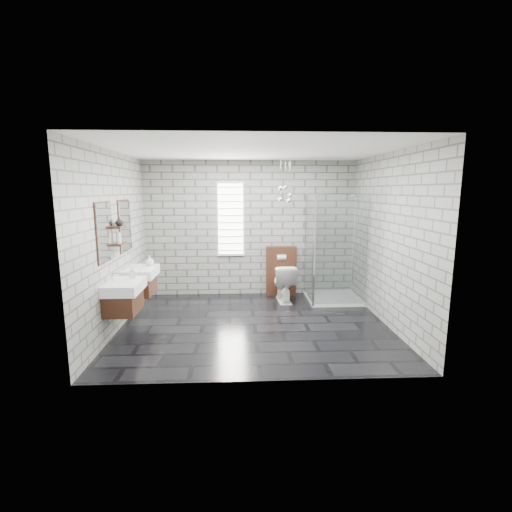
{
  "coord_description": "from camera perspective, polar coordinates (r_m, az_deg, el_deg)",
  "views": [
    {
      "loc": [
        -0.24,
        -5.65,
        2.12
      ],
      "look_at": [
        0.04,
        0.35,
        1.05
      ],
      "focal_mm": 26.0,
      "sensor_mm": 36.0,
      "label": 1
    }
  ],
  "objects": [
    {
      "name": "shelf_lower",
      "position": [
        5.94,
        -20.23,
        1.72
      ],
      "size": [
        0.14,
        0.3,
        0.03
      ],
      "primitive_type": "cube",
      "color": "#432314",
      "rests_on": "wall_left"
    },
    {
      "name": "wall_back",
      "position": [
        7.51,
        -0.85,
        4.21
      ],
      "size": [
        4.2,
        0.02,
        2.7
      ],
      "primitive_type": "cube",
      "color": "gray",
      "rests_on": "floor"
    },
    {
      "name": "flush_plate",
      "position": [
        7.42,
        3.99,
        -0.18
      ],
      "size": [
        0.18,
        0.01,
        0.12
      ],
      "primitive_type": "cube",
      "color": "silver",
      "rests_on": "cistern_panel"
    },
    {
      "name": "pendant_cluster",
      "position": [
        7.07,
        4.48,
        9.57
      ],
      "size": [
        0.29,
        0.24,
        0.81
      ],
      "color": "silver",
      "rests_on": "ceiling"
    },
    {
      "name": "shelf_upper",
      "position": [
        5.91,
        -20.38,
        4.22
      ],
      "size": [
        0.14,
        0.3,
        0.03
      ],
      "primitive_type": "cube",
      "color": "#432314",
      "rests_on": "wall_left"
    },
    {
      "name": "ceiling",
      "position": [
        5.69,
        -0.27,
        16.05
      ],
      "size": [
        4.2,
        3.6,
        0.02
      ],
      "primitive_type": "cube",
      "color": "white",
      "rests_on": "wall_back"
    },
    {
      "name": "soap_bottle_b",
      "position": [
        6.55,
        -16.05,
        -0.71
      ],
      "size": [
        0.16,
        0.16,
        0.17
      ],
      "primitive_type": "imported",
      "rotation": [
        0.0,
        0.0,
        0.24
      ],
      "color": "#B2B2B2",
      "rests_on": "vanity_right"
    },
    {
      "name": "toilet",
      "position": [
        7.17,
        4.27,
        -4.12
      ],
      "size": [
        0.44,
        0.73,
        0.72
      ],
      "primitive_type": "imported",
      "rotation": [
        0.0,
        0.0,
        3.2
      ],
      "color": "white",
      "rests_on": "floor"
    },
    {
      "name": "wall_left",
      "position": [
        6.0,
        -20.83,
        2.06
      ],
      "size": [
        0.02,
        3.6,
        2.7
      ],
      "primitive_type": "cube",
      "color": "gray",
      "rests_on": "floor"
    },
    {
      "name": "soap_bottle_a",
      "position": [
        5.7,
        -18.5,
        -2.44
      ],
      "size": [
        0.1,
        0.1,
        0.17
      ],
      "primitive_type": "imported",
      "rotation": [
        0.0,
        0.0,
        0.38
      ],
      "color": "#B2B2B2",
      "rests_on": "vanity_left"
    },
    {
      "name": "window",
      "position": [
        7.46,
        -3.94,
        5.69
      ],
      "size": [
        0.56,
        0.05,
        1.48
      ],
      "color": "white",
      "rests_on": "wall_back"
    },
    {
      "name": "vanity_left",
      "position": [
        5.59,
        -20.0,
        -4.63
      ],
      "size": [
        0.47,
        0.7,
        1.57
      ],
      "color": "#432314",
      "rests_on": "wall_left"
    },
    {
      "name": "shower_enclosure",
      "position": [
        7.24,
        11.31,
        -3.01
      ],
      "size": [
        1.0,
        1.0,
        2.03
      ],
      "color": "white",
      "rests_on": "floor"
    },
    {
      "name": "soap_bottle_c",
      "position": [
        5.85,
        -20.42,
        2.81
      ],
      "size": [
        0.11,
        0.11,
        0.22
      ],
      "primitive_type": "imported",
      "rotation": [
        0.0,
        0.0,
        0.39
      ],
      "color": "#B2B2B2",
      "rests_on": "shelf_lower"
    },
    {
      "name": "wall_front",
      "position": [
        3.93,
        0.88,
        -1.21
      ],
      "size": [
        4.2,
        0.02,
        2.7
      ],
      "primitive_type": "cube",
      "color": "gray",
      "rests_on": "floor"
    },
    {
      "name": "cistern_panel",
      "position": [
        7.58,
        3.87,
        -2.27
      ],
      "size": [
        0.6,
        0.2,
        1.0
      ],
      "primitive_type": "cube",
      "color": "#432314",
      "rests_on": "floor"
    },
    {
      "name": "wall_right",
      "position": [
        6.17,
        19.73,
        2.33
      ],
      "size": [
        0.02,
        3.6,
        2.7
      ],
      "primitive_type": "cube",
      "color": "gray",
      "rests_on": "floor"
    },
    {
      "name": "vanity_right",
      "position": [
        6.47,
        -17.59,
        -2.56
      ],
      "size": [
        0.47,
        0.7,
        1.57
      ],
      "color": "#432314",
      "rests_on": "wall_left"
    },
    {
      "name": "vase",
      "position": [
        5.91,
        -20.3,
        4.99
      ],
      "size": [
        0.16,
        0.16,
        0.13
      ],
      "primitive_type": "imported",
      "rotation": [
        0.0,
        0.0,
        -0.39
      ],
      "color": "#B2B2B2",
      "rests_on": "shelf_upper"
    },
    {
      "name": "floor",
      "position": [
        6.05,
        -0.25,
        -10.53
      ],
      "size": [
        4.2,
        3.6,
        0.02
      ],
      "primitive_type": "cube",
      "color": "black",
      "rests_on": "ground"
    }
  ]
}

